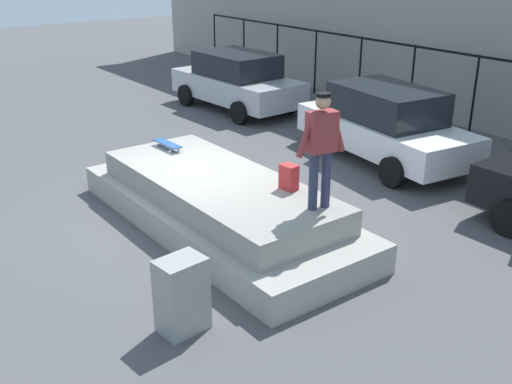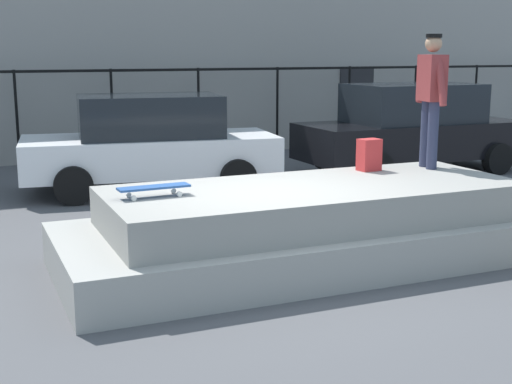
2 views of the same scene
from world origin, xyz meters
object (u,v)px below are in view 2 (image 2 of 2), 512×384
at_px(car_white_sedan_mid, 150,142).
at_px(car_black_sedan_far, 412,128).
at_px(skateboarder, 431,91).
at_px(skateboard, 154,188).
at_px(backpack, 369,155).

height_order(car_white_sedan_mid, car_black_sedan_far, car_black_sedan_far).
bearing_deg(car_black_sedan_far, skateboarder, -123.16).
relative_size(skateboard, car_white_sedan_mid, 0.17).
bearing_deg(backpack, skateboarder, 166.46).
bearing_deg(car_black_sedan_far, skateboard, -145.29).
xyz_separation_m(car_white_sedan_mid, car_black_sedan_far, (5.39, -0.29, 0.05)).
xyz_separation_m(skateboarder, backpack, (-0.85, 0.12, -0.82)).
xyz_separation_m(skateboard, backpack, (3.05, 0.54, 0.11)).
bearing_deg(car_white_sedan_mid, car_black_sedan_far, -3.10).
bearing_deg(skateboard, skateboarder, 6.14).
bearing_deg(backpack, skateboard, 4.53).
relative_size(backpack, car_black_sedan_far, 0.09).
height_order(skateboard, car_white_sedan_mid, car_white_sedan_mid).
bearing_deg(skateboarder, car_white_sedan_mid, 120.79).
xyz_separation_m(skateboard, car_white_sedan_mid, (1.24, 4.88, -0.15)).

